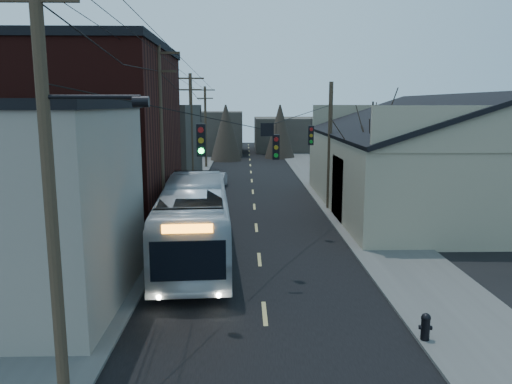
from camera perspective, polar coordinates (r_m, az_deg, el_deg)
road_surface at (r=38.66m, az=-0.31°, el=-0.50°), size 9.00×110.00×0.02m
sidewalk_left at (r=39.08m, az=-9.89°, el=-0.46°), size 4.00×110.00×0.12m
sidewalk_right at (r=39.30m, az=9.21°, el=-0.38°), size 4.00×110.00×0.12m
building_clapboard at (r=19.27m, az=-26.94°, el=-1.71°), size 8.00×8.00×7.00m
building_brick at (r=29.59m, az=-19.80°, el=5.44°), size 10.00×12.00×10.00m
building_left_far at (r=45.03m, az=-12.68°, el=5.23°), size 9.00×14.00×7.00m
warehouse at (r=35.99m, az=21.03°, el=2.38°), size 16.16×20.60×7.73m
building_far_left at (r=73.31m, az=-5.53°, el=6.78°), size 10.00×12.00×6.00m
building_far_right at (r=78.51m, az=4.32°, el=6.64°), size 12.00×14.00×5.00m
bare_tree at (r=29.11m, az=12.95°, el=2.94°), size 0.40×0.40×7.20m
utility_lines at (r=32.31m, az=-5.70°, el=6.23°), size 11.24×45.28×10.50m
bus at (r=23.23m, az=-7.07°, el=-3.23°), size 3.80×12.85×3.53m
parked_car at (r=42.99m, az=-4.42°, el=1.35°), size 1.60×3.80×1.22m
fire_hydrant at (r=16.14m, az=18.81°, el=-14.25°), size 0.40×0.28×0.83m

